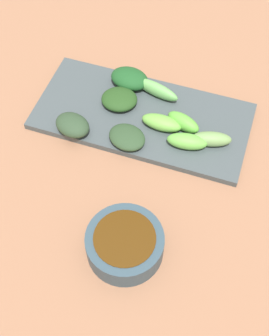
# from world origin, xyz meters

# --- Properties ---
(tabletop) EXTENTS (2.10, 2.10, 0.02)m
(tabletop) POSITION_xyz_m (0.00, 0.00, 0.01)
(tabletop) COLOR #97684A
(tabletop) RESTS_ON ground
(sauce_bowl) EXTENTS (0.11, 0.11, 0.04)m
(sauce_bowl) POSITION_xyz_m (-0.13, -0.03, 0.04)
(sauce_bowl) COLOR #324955
(sauce_bowl) RESTS_ON tabletop
(serving_plate) EXTENTS (0.18, 0.38, 0.01)m
(serving_plate) POSITION_xyz_m (0.12, 0.03, 0.03)
(serving_plate) COLOR #424D50
(serving_plate) RESTS_ON tabletop
(broccoli_leafy_0) EXTENTS (0.07, 0.08, 0.02)m
(broccoli_leafy_0) POSITION_xyz_m (0.05, 0.04, 0.04)
(broccoli_leafy_0) COLOR #2C472A
(broccoli_leafy_0) RESTS_ON serving_plate
(broccoli_leafy_1) EXTENTS (0.06, 0.07, 0.03)m
(broccoli_leafy_1) POSITION_xyz_m (0.04, 0.13, 0.05)
(broccoli_leafy_1) COLOR #2E462D
(broccoli_leafy_1) RESTS_ON serving_plate
(broccoli_leafy_2) EXTENTS (0.06, 0.08, 0.03)m
(broccoli_leafy_2) POSITION_xyz_m (0.18, 0.07, 0.05)
(broccoli_leafy_2) COLOR #1C5123
(broccoli_leafy_2) RESTS_ON serving_plate
(broccoli_stalk_3) EXTENTS (0.04, 0.09, 0.03)m
(broccoli_stalk_3) POSITION_xyz_m (0.17, 0.02, 0.05)
(broccoli_stalk_3) COLOR #6BB45B
(broccoli_stalk_3) RESTS_ON serving_plate
(broccoli_stalk_4) EXTENTS (0.05, 0.07, 0.03)m
(broccoli_stalk_4) POSITION_xyz_m (0.11, -0.05, 0.05)
(broccoli_stalk_4) COLOR #60B53E
(broccoli_stalk_4) RESTS_ON serving_plate
(broccoli_stalk_5) EXTENTS (0.03, 0.07, 0.02)m
(broccoli_stalk_5) POSITION_xyz_m (0.10, -0.01, 0.04)
(broccoli_stalk_5) COLOR #6DB546
(broccoli_stalk_5) RESTS_ON serving_plate
(broccoli_stalk_6) EXTENTS (0.04, 0.07, 0.02)m
(broccoli_stalk_6) POSITION_xyz_m (0.09, -0.10, 0.04)
(broccoli_stalk_6) COLOR #73A057
(broccoli_stalk_6) RESTS_ON serving_plate
(broccoli_leafy_7) EXTENTS (0.07, 0.07, 0.02)m
(broccoli_leafy_7) POSITION_xyz_m (0.13, 0.08, 0.04)
(broccoli_leafy_7) COLOR #24481C
(broccoli_leafy_7) RESTS_ON serving_plate
(broccoli_stalk_8) EXTENTS (0.04, 0.07, 0.02)m
(broccoli_stalk_8) POSITION_xyz_m (0.07, -0.06, 0.04)
(broccoli_stalk_8) COLOR #67B846
(broccoli_stalk_8) RESTS_ON serving_plate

